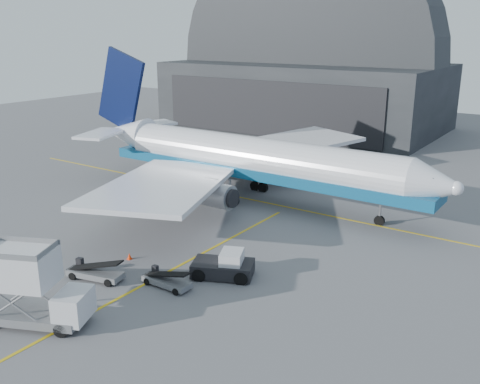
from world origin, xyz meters
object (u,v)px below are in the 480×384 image
Objects in this scene: belt_loader_b at (166,280)px; pushback_tug at (225,266)px; airliner at (245,158)px; catering_truck at (28,287)px; belt_loader_a at (95,272)px.

pushback_tug is at bearing 56.69° from belt_loader_b.
airliner is 20.48m from pushback_tug.
catering_truck is (3.71, -30.03, -1.98)m from airliner.
airliner is 9.79× the size of belt_loader_a.
catering_truck reaches higher than belt_loader_b.
pushback_tug is at bearing -60.40° from airliner.
pushback_tug is (6.24, 12.52, -1.74)m from catering_truck.
belt_loader_b is at bearing 42.22° from catering_truck.
catering_truck is at bearing -90.59° from belt_loader_a.
airliner is at bearing 72.51° from catering_truck.
belt_loader_a is at bearing 78.62° from catering_truck.
catering_truck is at bearing -140.66° from pushback_tug.
airliner is at bearing 95.43° from pushback_tug.
belt_loader_b is at bearing -70.75° from airliner.
catering_truck reaches higher than pushback_tug.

